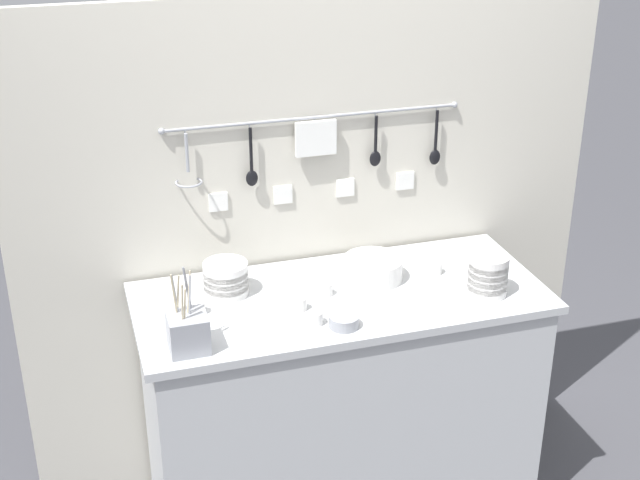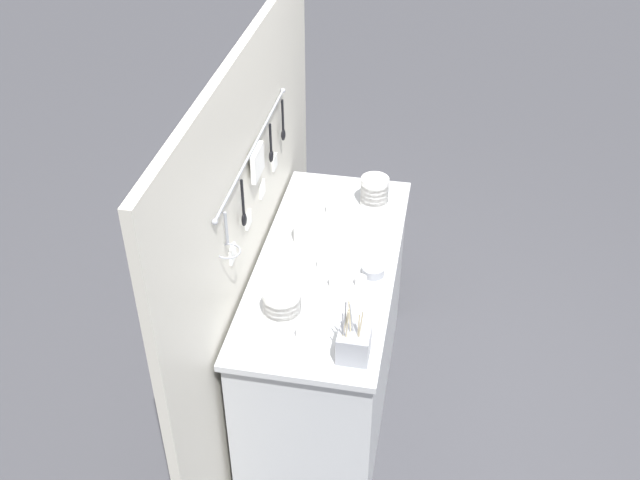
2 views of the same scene
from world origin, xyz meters
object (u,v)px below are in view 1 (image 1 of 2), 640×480
Objects in this scene: bowl_stack_tall_left at (488,275)px; cutlery_caddy at (188,331)px; cup_front_right at (315,318)px; cup_back_left at (198,307)px; bowl_stack_wide_centre at (226,279)px; cup_front_left at (299,304)px; plate_stack at (373,269)px; cup_centre at (435,268)px; cup_beside_plates at (325,289)px; steel_mixing_bowl at (344,321)px.

cutlery_caddy reaches higher than bowl_stack_tall_left.
cutlery_caddy is 5.36× the size of cup_front_right.
cup_front_right is (0.36, -0.19, 0.00)m from cup_back_left.
bowl_stack_wide_centre reaches higher than cup_front_left.
cup_front_right is at bearing -177.82° from bowl_stack_tall_left.
cup_front_right is at bearing -77.94° from cup_front_left.
cup_centre is at bearing -6.42° from plate_stack.
plate_stack reaches higher than cup_back_left.
cup_back_left is at bearing 152.77° from cup_front_right.
cup_centre is at bearing 5.05° from cup_beside_plates.
steel_mixing_bowl is 0.52m from cup_centre.
cup_beside_plates is 0.14m from cup_front_left.
cutlery_caddy reaches higher than cup_beside_plates.
cup_back_left is at bearing -180.00° from cup_beside_plates.
bowl_stack_tall_left reaches higher than cup_front_right.
bowl_stack_wide_centre reaches higher than cup_beside_plates.
steel_mixing_bowl is 0.10m from cup_front_right.
cup_front_left is at bearing -12.61° from cup_back_left.
cutlery_caddy reaches higher than cup_front_right.
bowl_stack_tall_left reaches higher than cup_beside_plates.
cup_centre is at bearing 14.96° from cutlery_caddy.
steel_mixing_bowl is at bearing -46.01° from bowl_stack_wide_centre.
cup_beside_plates is at bearing 22.64° from cutlery_caddy.
cup_back_left reaches higher than steel_mixing_bowl.
plate_stack is at bearing 173.58° from cup_centre.
bowl_stack_wide_centre is 0.38m from cutlery_caddy.
bowl_stack_wide_centre is at bearing 139.32° from cup_front_left.
cup_beside_plates is 1.00× the size of cup_centre.
cup_front_left is (-0.02, 0.11, 0.00)m from cup_front_right.
cup_centre is (0.44, 0.04, 0.00)m from cup_beside_plates.
cup_back_left is (-0.12, -0.11, -0.04)m from bowl_stack_wide_centre.
cutlery_caddy is at bearing -176.99° from bowl_stack_tall_left.
cup_front_left is (0.34, -0.08, 0.00)m from cup_back_left.
cup_beside_plates is at bearing 88.39° from steel_mixing_bowl.
cup_front_right is at bearing 153.87° from steel_mixing_bowl.
bowl_stack_wide_centre is 0.73× the size of plate_stack.
cup_front_left is (-0.11, 0.15, 0.00)m from steel_mixing_bowl.
bowl_stack_wide_centre is 3.10× the size of cup_front_right.
plate_stack is 4.27× the size of cup_front_left.
steel_mixing_bowl is 1.97× the size of cup_beside_plates.
cutlery_caddy is (-0.52, 0.01, 0.04)m from steel_mixing_bowl.
steel_mixing_bowl is 0.50m from cup_back_left.
bowl_stack_tall_left is at bearing -61.03° from cup_centre.
bowl_stack_wide_centre is (-0.88, 0.27, -0.02)m from bowl_stack_tall_left.
bowl_stack_tall_left is 1.02m from cup_back_left.
plate_stack is 4.27× the size of cup_back_left.
bowl_stack_tall_left is at bearing 6.91° from steel_mixing_bowl.
bowl_stack_tall_left is 0.42m from plate_stack.
cutlery_caddy reaches higher than plate_stack.
cup_front_left is at bearing -156.13° from plate_stack.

